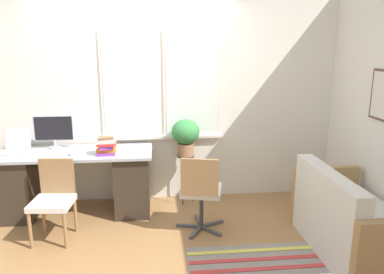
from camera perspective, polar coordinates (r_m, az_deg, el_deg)
ground_plane at (r=4.44m, az=-8.30°, el=-12.76°), size 14.00×14.00×0.00m
wall_back_with_window at (r=4.78m, az=-8.34°, el=6.16°), size 9.00×0.12×2.70m
wall_right_with_picture at (r=4.66m, az=24.76°, el=4.83°), size 0.08×9.00×2.70m
desk at (r=4.69m, az=-17.17°, el=-6.43°), size 1.80×0.68×0.77m
laptop at (r=4.82m, az=-25.25°, el=-1.40°), size 0.29×0.30×0.26m
monitor at (r=4.78m, az=-20.31°, el=1.02°), size 0.46×0.14×0.40m
keyboard at (r=4.52m, az=-21.22°, el=-2.56°), size 0.36×0.12×0.02m
mouse at (r=4.45m, az=-18.00°, el=-2.44°), size 0.04×0.07×0.03m
book_stack at (r=4.36m, az=-12.95°, el=-1.33°), size 0.23×0.17×0.20m
desk_chair_wooden at (r=4.17m, az=-20.32°, el=-8.64°), size 0.44×0.45×0.82m
office_chair_swivel at (r=4.02m, az=1.37°, el=-8.17°), size 0.55×0.55×0.87m
couch_loveseat at (r=4.01m, az=23.01°, el=-12.12°), size 0.74×1.40×0.83m
plant_stand at (r=4.75m, az=-0.97°, el=-3.90°), size 0.22×0.22×0.63m
potted_plant at (r=4.65m, az=-0.98°, el=0.39°), size 0.35×0.35×0.46m
floor_rug_striped at (r=3.72m, az=10.53°, el=-18.49°), size 1.37×0.71×0.01m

